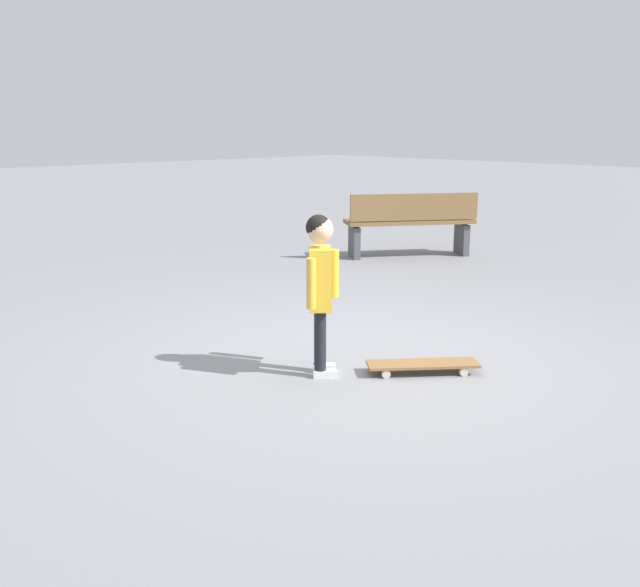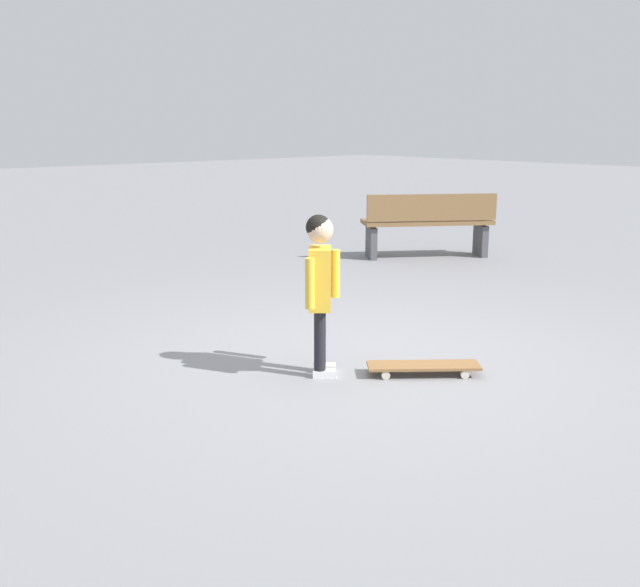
% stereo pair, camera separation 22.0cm
% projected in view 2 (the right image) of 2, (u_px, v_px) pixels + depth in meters
% --- Properties ---
extents(ground_plane, '(50.00, 50.00, 0.00)m').
position_uv_depth(ground_plane, '(359.00, 357.00, 5.09)').
color(ground_plane, gray).
extents(child_person, '(0.39, 0.28, 1.06)m').
position_uv_depth(child_person, '(320.00, 277.00, 4.60)').
color(child_person, black).
rests_on(child_person, ground).
extents(skateboard, '(0.69, 0.62, 0.07)m').
position_uv_depth(skateboard, '(423.00, 366.00, 4.72)').
color(skateboard, olive).
rests_on(skateboard, ground).
extents(street_bench, '(1.57, 1.26, 0.80)m').
position_uv_depth(street_bench, '(428.00, 224.00, 8.83)').
color(street_bench, brown).
rests_on(street_bench, ground).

